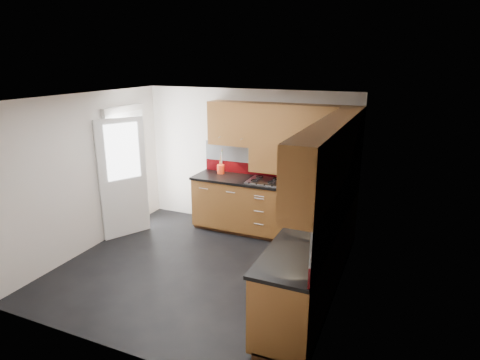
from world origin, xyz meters
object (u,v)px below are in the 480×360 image
at_px(gas_hob, 265,181).
at_px(toaster, 348,182).
at_px(food_processor, 332,191).
at_px(utensil_pot, 221,168).

height_order(gas_hob, toaster, toaster).
bearing_deg(food_processor, gas_hob, 157.53).
relative_size(utensil_pot, food_processor, 1.47).
bearing_deg(utensil_pot, food_processor, -17.49).
bearing_deg(toaster, utensil_pot, -179.28).
bearing_deg(gas_hob, utensil_pot, 169.58).
bearing_deg(toaster, food_processor, -100.02).
distance_m(gas_hob, toaster, 1.32).
xyz_separation_m(utensil_pot, toaster, (2.19, 0.03, 0.00)).
relative_size(gas_hob, food_processor, 1.83).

